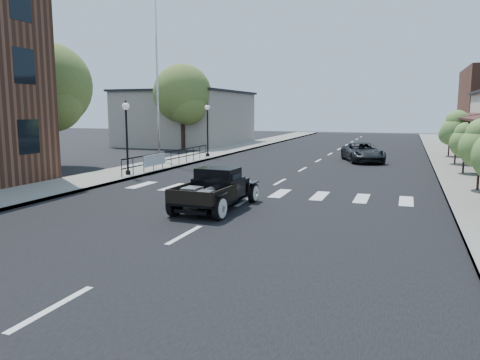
% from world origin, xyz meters
% --- Properties ---
extents(ground, '(120.00, 120.00, 0.00)m').
position_xyz_m(ground, '(0.00, 0.00, 0.00)').
color(ground, black).
rests_on(ground, ground).
extents(road, '(14.00, 80.00, 0.02)m').
position_xyz_m(road, '(0.00, 15.00, 0.01)').
color(road, black).
rests_on(road, ground).
extents(road_markings, '(12.00, 60.00, 0.06)m').
position_xyz_m(road_markings, '(0.00, 10.00, 0.00)').
color(road_markings, silver).
rests_on(road_markings, ground).
extents(sidewalk_left, '(3.00, 80.00, 0.15)m').
position_xyz_m(sidewalk_left, '(-8.50, 15.00, 0.07)').
color(sidewalk_left, gray).
rests_on(sidewalk_left, ground).
extents(sidewalk_right, '(3.00, 80.00, 0.15)m').
position_xyz_m(sidewalk_right, '(8.50, 15.00, 0.07)').
color(sidewalk_right, gray).
rests_on(sidewalk_right, ground).
extents(low_building_left, '(10.00, 12.00, 5.00)m').
position_xyz_m(low_building_left, '(-15.00, 28.00, 2.50)').
color(low_building_left, '#AC9E90').
rests_on(low_building_left, ground).
extents(railing, '(0.08, 10.00, 1.00)m').
position_xyz_m(railing, '(-7.30, 10.00, 0.65)').
color(railing, black).
rests_on(railing, sidewalk_left).
extents(banner, '(0.04, 2.20, 0.60)m').
position_xyz_m(banner, '(-7.22, 8.00, 0.45)').
color(banner, silver).
rests_on(banner, sidewalk_left).
extents(lamp_post_b, '(0.36, 0.36, 3.69)m').
position_xyz_m(lamp_post_b, '(-7.60, 6.00, 1.99)').
color(lamp_post_b, black).
rests_on(lamp_post_b, sidewalk_left).
extents(lamp_post_c, '(0.36, 0.36, 3.69)m').
position_xyz_m(lamp_post_c, '(-7.60, 16.00, 1.99)').
color(lamp_post_c, black).
rests_on(lamp_post_c, sidewalk_left).
extents(flagpole, '(0.12, 0.12, 11.17)m').
position_xyz_m(flagpole, '(-9.20, 12.00, 5.74)').
color(flagpole, silver).
rests_on(flagpole, sidewalk_left).
extents(big_tree_near, '(4.89, 4.89, 7.19)m').
position_xyz_m(big_tree_near, '(-14.00, 8.00, 3.59)').
color(big_tree_near, '#54682C').
rests_on(big_tree_near, ground).
extents(big_tree_far, '(4.90, 4.90, 7.20)m').
position_xyz_m(big_tree_far, '(-12.50, 22.00, 3.60)').
color(big_tree_far, '#54682C').
rests_on(big_tree_far, ground).
extents(small_tree_b, '(1.66, 1.66, 2.76)m').
position_xyz_m(small_tree_b, '(8.30, 6.84, 1.53)').
color(small_tree_b, '#597F3A').
rests_on(small_tree_b, sidewalk_right).
extents(small_tree_c, '(1.50, 1.50, 2.50)m').
position_xyz_m(small_tree_c, '(8.30, 12.28, 1.40)').
color(small_tree_c, '#597F3A').
rests_on(small_tree_c, sidewalk_right).
extents(small_tree_d, '(1.85, 1.85, 3.09)m').
position_xyz_m(small_tree_d, '(8.30, 16.84, 1.70)').
color(small_tree_d, '#597F3A').
rests_on(small_tree_d, sidewalk_right).
extents(small_tree_e, '(1.49, 1.49, 2.48)m').
position_xyz_m(small_tree_e, '(8.30, 21.74, 1.39)').
color(small_tree_e, '#597F3A').
rests_on(small_tree_e, sidewalk_right).
extents(hotrod_pickup, '(2.11, 4.23, 1.44)m').
position_xyz_m(hotrod_pickup, '(-0.49, 0.39, 0.72)').
color(hotrod_pickup, black).
rests_on(hotrod_pickup, ground).
extents(second_car, '(3.44, 4.93, 1.25)m').
position_xyz_m(second_car, '(2.85, 17.26, 0.62)').
color(second_car, black).
rests_on(second_car, ground).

